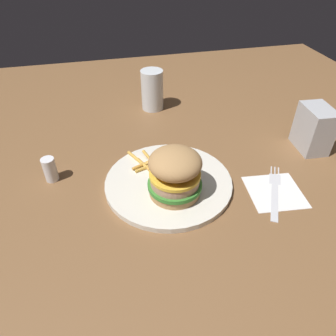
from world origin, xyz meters
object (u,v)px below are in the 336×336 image
Objects in this scene: sandwich at (175,173)px; fork at (275,190)px; salt_shaker at (50,169)px; plate at (168,181)px; fries_pile at (147,163)px; napkin at (275,192)px; napkin_dispenser at (314,129)px; drink_glass at (152,92)px.

fork is (0.21, -0.03, -0.06)m from sandwich.
sandwich is 0.68× the size of fork.
sandwich reaches higher than fork.
salt_shaker reaches higher than fork.
plate is 0.07m from sandwich.
sandwich is 0.12m from fries_pile.
fries_pile is at bearing -3.09° from salt_shaker.
plate is at bearing 159.47° from napkin.
napkin is 0.69× the size of fork.
fries_pile is (-0.04, 0.06, 0.01)m from plate.
fork is (0.21, -0.08, -0.00)m from plate.
napkin_dispenser is 0.61m from salt_shaker.
drink_glass reaches higher than fries_pile.
drink_glass is at bearing 84.18° from plate.
plate reaches higher than fork.
napkin_dispenser is at bearing 14.33° from sandwich.
napkin is at bearing -9.83° from sandwich.
drink_glass reaches higher than salt_shaker.
sandwich is 0.99× the size of napkin.
fries_pile is 0.21m from salt_shaker.
fork is 2.90× the size of salt_shaker.
drink_glass is 1.06× the size of napkin_dispenser.
fork is 0.21m from napkin_dispenser.
salt_shaker is at bearing 161.65° from napkin.
drink_glass is (0.03, 0.39, -0.01)m from sandwich.
napkin is (0.25, -0.14, -0.02)m from fries_pile.
salt_shaker is (-0.45, 0.15, 0.03)m from napkin.
plate is 2.49× the size of napkin_dispenser.
plate is 4.91× the size of salt_shaker.
fries_pile is at bearing 120.19° from plate.
drink_glass is at bearing 112.57° from fork.
fries_pile reaches higher than napkin.
fries_pile reaches higher than plate.
salt_shaker is (-0.25, 0.11, -0.03)m from sandwich.
napkin_dispenser is at bearing -41.38° from drink_glass.
napkin_dispenser is at bearing 38.83° from fork.
fork is (0.25, -0.14, -0.01)m from fries_pile.
fries_pile is 0.41m from napkin_dispenser.
napkin is 0.00m from fork.
drink_glass is at bearing 44.66° from salt_shaker.
plate is 0.38m from napkin_dispenser.
salt_shaker is at bearing 176.91° from fries_pile.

